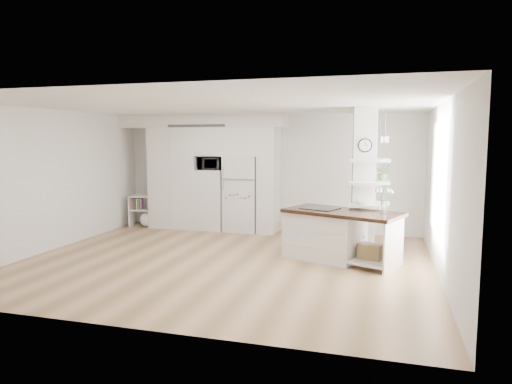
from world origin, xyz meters
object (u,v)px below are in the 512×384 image
kitchen_island (331,233)px  floor_plant_a (358,248)px  bookshelf (145,213)px  refrigerator (242,194)px

kitchen_island → floor_plant_a: 0.54m
bookshelf → floor_plant_a: (5.21, -1.80, -0.11)m
refrigerator → bookshelf: (-2.44, -0.18, -0.54)m
refrigerator → floor_plant_a: bearing=-35.6°
bookshelf → floor_plant_a: bearing=-30.8°
kitchen_island → floor_plant_a: bearing=25.2°
kitchen_island → bookshelf: size_ratio=2.82×
floor_plant_a → bookshelf: bearing=160.9°
floor_plant_a → refrigerator: bearing=144.4°
refrigerator → floor_plant_a: size_ratio=3.88×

